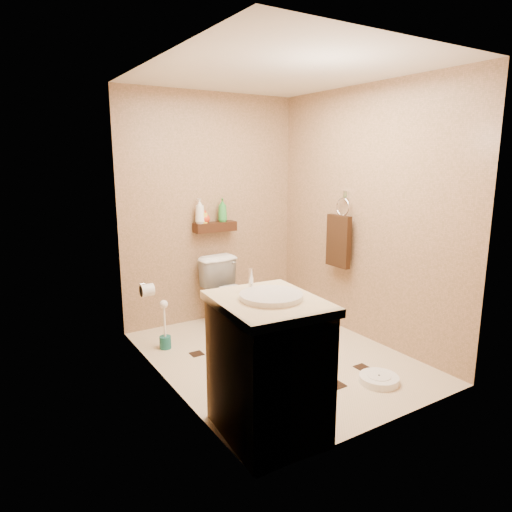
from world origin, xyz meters
TOP-DOWN VIEW (x-y plane):
  - ground at (0.00, 0.00)m, footprint 2.50×2.50m
  - wall_back at (0.00, 1.25)m, footprint 2.00×0.04m
  - wall_front at (0.00, -1.25)m, footprint 2.00×0.04m
  - wall_left at (-1.00, 0.00)m, footprint 0.04×2.50m
  - wall_right at (1.00, 0.00)m, footprint 0.04×2.50m
  - ceiling at (0.00, 0.00)m, footprint 2.00×2.50m
  - wall_shelf at (0.00, 1.17)m, footprint 0.46×0.14m
  - floor_accents at (-0.00, -0.06)m, footprint 1.18×1.29m
  - toilet at (0.01, 0.83)m, footprint 0.46×0.74m
  - vanity at (-0.70, -0.91)m, footprint 0.66×0.78m
  - bathroom_scale at (0.41, -0.83)m, footprint 0.38×0.38m
  - toilet_brush at (-0.78, 0.70)m, footprint 0.11×0.11m
  - towel_ring at (0.91, 0.25)m, footprint 0.12×0.30m
  - toilet_paper at (-0.94, 0.65)m, footprint 0.12×0.11m
  - bottle_a at (-0.17, 1.17)m, footprint 0.11×0.11m
  - bottle_b at (-0.14, 1.17)m, footprint 0.08×0.08m
  - bottle_c at (-0.11, 1.17)m, footprint 0.13×0.13m
  - bottle_d at (0.09, 1.17)m, footprint 0.13×0.13m

SIDE VIEW (x-z plane):
  - ground at x=0.00m, z-range 0.00..0.00m
  - floor_accents at x=0.00m, z-range 0.00..0.01m
  - bathroom_scale at x=0.41m, z-range 0.00..0.06m
  - toilet_brush at x=-0.78m, z-range -0.07..0.40m
  - toilet at x=0.01m, z-range 0.00..0.72m
  - vanity at x=-0.70m, z-range -0.06..0.98m
  - toilet_paper at x=-0.94m, z-range 0.54..0.66m
  - towel_ring at x=0.91m, z-range 0.57..1.33m
  - wall_shelf at x=0.00m, z-range 0.97..1.07m
  - bottle_c at x=-0.11m, z-range 1.07..1.20m
  - bottle_b at x=-0.14m, z-range 1.07..1.23m
  - bottle_d at x=0.09m, z-range 1.07..1.32m
  - bottle_a at x=-0.17m, z-range 1.07..1.33m
  - wall_back at x=0.00m, z-range 0.00..2.40m
  - wall_front at x=0.00m, z-range 0.00..2.40m
  - wall_left at x=-1.00m, z-range 0.00..2.40m
  - wall_right at x=1.00m, z-range 0.00..2.40m
  - ceiling at x=0.00m, z-range 2.39..2.41m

